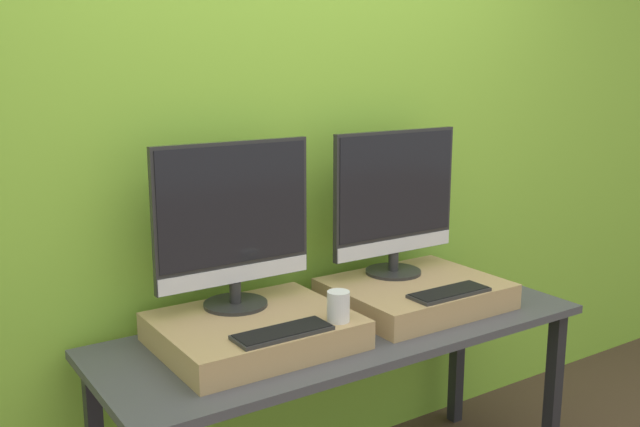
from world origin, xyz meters
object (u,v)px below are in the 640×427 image
Objects in this scene: monitor_right at (395,199)px; mug at (338,306)px; monitor_left at (234,221)px; keyboard_left at (283,332)px; keyboard_right at (449,292)px.

mug is at bearing -147.09° from monitor_right.
keyboard_left is (0.00, -0.31, -0.29)m from monitor_left.
monitor_right is (0.69, 0.00, 0.00)m from monitor_left.
monitor_right is at bearing 24.38° from keyboard_left.
monitor_left reaches higher than keyboard_right.
monitor_left is at bearing 180.00° from monitor_right.
mug is (0.21, -0.31, -0.25)m from monitor_left.
monitor_right is 1.80× the size of keyboard_right.
monitor_right is at bearing 0.00° from monitor_left.
keyboard_left is at bearing 180.00° from keyboard_right.
mug is (0.21, 0.00, 0.04)m from keyboard_left.
keyboard_left is 0.56× the size of monitor_right.
mug is at bearing -56.51° from monitor_left.
keyboard_left is 1.00× the size of keyboard_right.
monitor_right is (0.69, 0.31, 0.29)m from keyboard_left.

